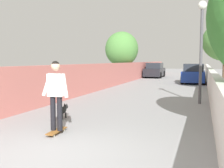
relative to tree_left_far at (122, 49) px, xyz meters
The scene contains 10 objects.
ground_plane 7.12m from the tree_left_far, 139.91° to the right, with size 80.00×80.00×0.00m, color gray.
wall_left 7.35m from the tree_left_far, behind, with size 48.00×0.30×1.61m, color #CC726B.
fence_right 10.45m from the tree_left_far, 133.24° to the right, with size 48.00×0.30×1.28m, color silver.
tree_left_far is the anchor object (origin of this frame).
lamp_post 13.47m from the tree_left_far, 149.20° to the right, with size 0.36×0.36×4.23m.
skateboard 18.14m from the tree_left_far, 168.45° to the right, with size 0.81×0.25×0.08m.
person_skateboarder 18.01m from the tree_left_far, 168.45° to the right, with size 0.24×0.71×1.72m.
dog 16.43m from the tree_left_far, 169.80° to the right, with size 1.90×0.84×1.06m.
car_near 6.72m from the tree_left_far, 99.21° to the right, with size 3.96×1.80×1.54m.
car_far 5.95m from the tree_left_far, 22.42° to the right, with size 4.21×1.80×1.54m.
Camera 1 is at (-4.31, -2.79, 1.82)m, focal length 43.06 mm.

